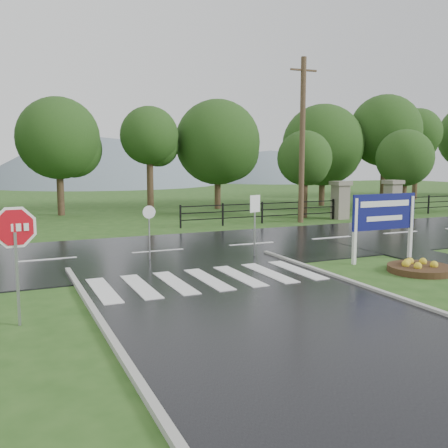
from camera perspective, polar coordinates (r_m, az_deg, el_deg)
name	(u,v)px	position (r m, az deg, el deg)	size (l,w,h in m)	color
ground	(304,337)	(10.27, 9.12, -12.58)	(120.00, 120.00, 0.00)	#274C19
main_road	(158,252)	(19.13, -7.55, -3.21)	(90.00, 8.00, 0.04)	black
crosswalk	(208,279)	(14.50, -1.83, -6.31)	(6.50, 2.80, 0.02)	silver
pillar_west	(340,199)	(30.33, 13.15, 2.79)	(1.00, 1.00, 2.24)	gray
pillar_east	(393,197)	(32.91, 18.71, 2.93)	(1.00, 1.00, 2.24)	gray
fence_west	(262,210)	(27.52, 4.38, 1.56)	(9.58, 0.08, 1.20)	black
hills	(73,292)	(75.99, -16.87, -7.48)	(102.00, 48.00, 48.00)	slate
treeline	(110,214)	(32.85, -12.90, 1.07)	(83.20, 5.20, 10.00)	#1A3A12
stop_sign	(15,238)	(11.20, -22.76, -1.48)	(1.20, 0.14, 2.70)	#939399
estate_billboard	(384,215)	(17.88, 17.83, 0.97)	(2.67, 0.11, 2.34)	silver
flower_bed	(420,268)	(16.77, 21.52, -4.65)	(1.99, 1.99, 0.40)	#332111
reg_sign_small	(255,214)	(17.79, 3.55, 1.19)	(0.48, 0.18, 2.24)	#939399
reg_sign_round	(149,225)	(17.35, -8.54, -0.14)	(0.45, 0.06, 1.93)	#939399
utility_pole_east	(302,140)	(28.09, 8.93, 9.47)	(1.60, 0.30, 8.99)	#473523
entrance_tree_left	(305,159)	(30.56, 9.20, 7.39)	(3.29, 3.29, 5.24)	#3D2B1C
entrance_tree_right	(405,158)	(35.49, 19.95, 7.08)	(3.76, 3.76, 5.50)	#3D2B1C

